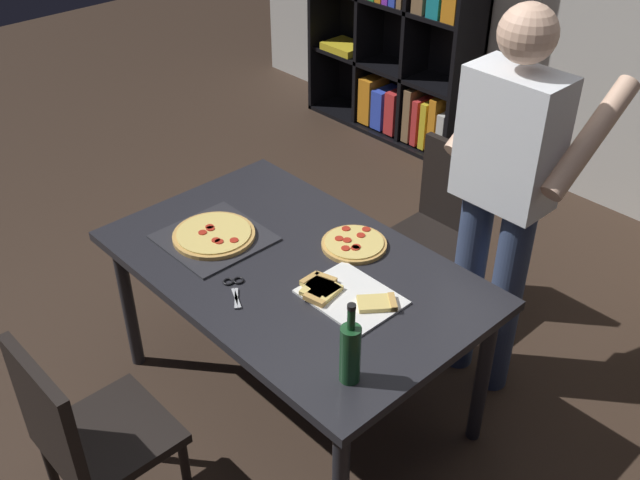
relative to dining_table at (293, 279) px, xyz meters
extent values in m
plane|color=#38281E|center=(0.00, 0.00, -0.68)|extent=(12.00, 12.00, 0.00)
cube|color=#232328|center=(0.00, 0.00, 0.05)|extent=(1.55, 0.97, 0.04)
cylinder|color=#232328|center=(-0.70, -0.41, -0.32)|extent=(0.06, 0.06, 0.71)
cylinder|color=#232328|center=(-0.70, 0.41, -0.32)|extent=(0.06, 0.06, 0.71)
cylinder|color=#232328|center=(0.70, 0.41, -0.32)|extent=(0.06, 0.06, 0.71)
cube|color=black|center=(0.00, -0.89, -0.25)|extent=(0.42, 0.42, 0.04)
cube|color=black|center=(0.00, -1.08, 0.00)|extent=(0.42, 0.04, 0.45)
cylinder|color=black|center=(0.18, -0.71, -0.47)|extent=(0.04, 0.04, 0.41)
cylinder|color=black|center=(-0.18, -0.71, -0.47)|extent=(0.04, 0.04, 0.41)
cylinder|color=black|center=(-0.18, -1.07, -0.47)|extent=(0.04, 0.04, 0.41)
cube|color=black|center=(0.00, 0.89, -0.25)|extent=(0.42, 0.42, 0.04)
cube|color=black|center=(0.00, 1.08, 0.00)|extent=(0.42, 0.04, 0.45)
cylinder|color=black|center=(-0.18, 0.71, -0.47)|extent=(0.04, 0.04, 0.41)
cylinder|color=black|center=(0.18, 0.71, -0.47)|extent=(0.04, 0.04, 0.41)
cylinder|color=black|center=(-0.18, 1.07, -0.47)|extent=(0.04, 0.04, 0.41)
cylinder|color=black|center=(0.18, 1.07, -0.47)|extent=(0.04, 0.04, 0.41)
cube|color=black|center=(-0.92, 2.35, 0.30)|extent=(0.03, 0.35, 1.95)
cube|color=black|center=(-1.60, 2.35, -0.66)|extent=(1.40, 0.35, 0.03)
cube|color=black|center=(-1.60, 2.35, -0.17)|extent=(1.34, 0.29, 0.03)
cube|color=black|center=(-1.60, 2.35, 0.30)|extent=(1.34, 0.29, 0.03)
cube|color=black|center=(-1.38, 2.35, 0.30)|extent=(0.03, 0.29, 1.89)
cube|color=orange|center=(-1.73, 2.33, -0.46)|extent=(0.12, 0.22, 0.35)
cube|color=blue|center=(-1.60, 2.33, -0.48)|extent=(0.11, 0.22, 0.30)
cube|color=red|center=(-1.47, 2.33, -0.47)|extent=(0.09, 0.22, 0.32)
cube|color=olive|center=(-1.31, 2.33, -0.43)|extent=(0.06, 0.22, 0.40)
cube|color=red|center=(-1.23, 2.33, -0.46)|extent=(0.05, 0.22, 0.34)
cube|color=yellow|center=(-1.15, 2.33, -0.46)|extent=(0.05, 0.22, 0.34)
cube|color=orange|center=(-1.08, 2.33, -0.43)|extent=(0.06, 0.22, 0.40)
cube|color=silver|center=(-1.00, 2.33, -0.48)|extent=(0.06, 0.22, 0.31)
cube|color=yellow|center=(-2.05, 2.33, -0.13)|extent=(0.31, 0.25, 0.05)
cube|color=orange|center=(-1.02, 2.33, 0.44)|extent=(0.11, 0.22, 0.26)
cylinder|color=#38476B|center=(0.55, 0.74, -0.20)|extent=(0.14, 0.14, 0.95)
cylinder|color=#38476B|center=(0.35, 0.74, -0.20)|extent=(0.14, 0.14, 0.95)
cube|color=white|center=(0.45, 0.74, 0.55)|extent=(0.38, 0.22, 0.55)
sphere|color=#E0B293|center=(0.45, 0.74, 0.96)|extent=(0.22, 0.22, 0.22)
cylinder|color=#E0B293|center=(0.68, 0.92, 0.58)|extent=(0.09, 0.50, 0.39)
cylinder|color=#E0B293|center=(0.22, 0.92, 0.58)|extent=(0.09, 0.50, 0.39)
cube|color=#2D2D33|center=(-0.37, -0.12, 0.08)|extent=(0.41, 0.41, 0.01)
cylinder|color=tan|center=(-0.37, -0.12, 0.09)|extent=(0.35, 0.35, 0.02)
cylinder|color=#EACC6B|center=(-0.37, -0.12, 0.11)|extent=(0.31, 0.31, 0.01)
cylinder|color=#B22819|center=(-0.41, -0.11, 0.11)|extent=(0.04, 0.04, 0.00)
cylinder|color=#B22819|center=(-0.31, -0.15, 0.11)|extent=(0.04, 0.04, 0.00)
cylinder|color=#B22819|center=(-0.39, -0.16, 0.11)|extent=(0.04, 0.04, 0.00)
cylinder|color=#B22819|center=(-0.40, -0.12, 0.11)|extent=(0.04, 0.04, 0.00)
cylinder|color=#B22819|center=(-0.26, -0.10, 0.11)|extent=(0.04, 0.04, 0.00)
cylinder|color=#B22819|center=(-0.29, -0.15, 0.11)|extent=(0.04, 0.04, 0.00)
cube|color=white|center=(0.31, 0.02, 0.08)|extent=(0.36, 0.28, 0.01)
cube|color=#EACC6B|center=(0.20, -0.03, 0.09)|extent=(0.14, 0.10, 0.02)
cube|color=tan|center=(0.14, -0.03, 0.10)|extent=(0.03, 0.09, 0.02)
cube|color=#EACC6B|center=(0.19, -0.04, 0.09)|extent=(0.13, 0.16, 0.02)
cube|color=tan|center=(0.18, 0.02, 0.10)|extent=(0.09, 0.05, 0.02)
cube|color=#EACC6B|center=(0.41, 0.05, 0.09)|extent=(0.16, 0.17, 0.02)
cube|color=tan|center=(0.45, 0.10, 0.10)|extent=(0.09, 0.07, 0.02)
cube|color=#EACC6B|center=(0.23, -0.05, 0.09)|extent=(0.12, 0.15, 0.02)
cube|color=tan|center=(0.24, -0.11, 0.10)|extent=(0.09, 0.04, 0.02)
cylinder|color=#194723|center=(0.61, -0.29, 0.18)|extent=(0.07, 0.07, 0.22)
cylinder|color=#194723|center=(0.61, -0.29, 0.33)|extent=(0.03, 0.03, 0.08)
cylinder|color=black|center=(0.61, -0.29, 0.38)|extent=(0.03, 0.03, 0.02)
cube|color=silver|center=(0.02, -0.30, 0.08)|extent=(0.11, 0.06, 0.01)
cube|color=silver|center=(0.02, -0.30, 0.08)|extent=(0.10, 0.08, 0.01)
torus|color=black|center=(-0.06, -0.23, 0.08)|extent=(0.06, 0.06, 0.01)
torus|color=black|center=(-0.08, -0.26, 0.08)|extent=(0.06, 0.06, 0.01)
cylinder|color=tan|center=(0.08, 0.27, 0.08)|extent=(0.27, 0.27, 0.02)
cylinder|color=#EACC6B|center=(0.08, 0.27, 0.10)|extent=(0.25, 0.25, 0.01)
cylinder|color=#B22819|center=(0.11, 0.25, 0.10)|extent=(0.04, 0.04, 0.00)
cylinder|color=#B22819|center=(0.09, 0.21, 0.10)|extent=(0.04, 0.04, 0.00)
cylinder|color=#B22819|center=(0.07, 0.32, 0.10)|extent=(0.04, 0.04, 0.00)
cylinder|color=#B22819|center=(0.02, 0.24, 0.10)|extent=(0.04, 0.04, 0.00)
cylinder|color=#B22819|center=(0.05, 0.37, 0.10)|extent=(0.04, 0.04, 0.00)
cylinder|color=#B22819|center=(0.11, 0.24, 0.10)|extent=(0.04, 0.04, 0.00)
cylinder|color=#B22819|center=(-0.01, 0.31, 0.10)|extent=(0.04, 0.04, 0.00)
cylinder|color=#B22819|center=(0.05, 0.26, 0.10)|extent=(0.04, 0.04, 0.00)
camera|label=1|loc=(1.82, -1.56, 1.84)|focal=41.46mm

